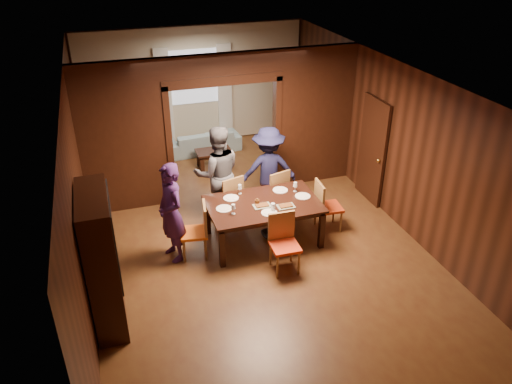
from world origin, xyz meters
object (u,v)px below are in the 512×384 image
object	(u,v)px
sofa	(203,141)
chair_near	(285,245)
chair_left	(194,231)
chair_far_r	(274,191)
hutch	(102,260)
dining_table	(263,222)
person_purple	(171,213)
person_grey	(218,174)
chair_far_l	(228,198)
person_navy	(268,169)
coffee_table	(214,159)
chair_right	(329,206)

from	to	relation	value
sofa	chair_near	size ratio (longest dim) A/B	1.85
sofa	chair_left	size ratio (longest dim) A/B	1.85
chair_far_r	hutch	size ratio (longest dim) A/B	0.48
dining_table	person_purple	bearing A→B (deg)	-179.77
person_grey	chair_near	world-z (taller)	person_grey
chair_left	chair_far_r	bearing A→B (deg)	126.11
person_purple	chair_left	size ratio (longest dim) A/B	1.77
dining_table	chair_far_l	world-z (taller)	chair_far_l
person_navy	chair_far_l	world-z (taller)	person_navy
sofa	chair_left	xyz separation A→B (m)	(-1.10, -4.23, 0.22)
person_navy	chair_left	xyz separation A→B (m)	(-1.70, -1.13, -0.36)
person_grey	coffee_table	size ratio (longest dim) A/B	2.31
sofa	chair_near	xyz separation A→B (m)	(0.20, -5.07, 0.22)
person_navy	sofa	xyz separation A→B (m)	(-0.60, 3.10, -0.58)
person_purple	hutch	size ratio (longest dim) A/B	0.86
sofa	hutch	size ratio (longest dim) A/B	0.90
person_navy	chair_left	bearing A→B (deg)	41.79
person_navy	chair_right	world-z (taller)	person_navy
hutch	coffee_table	bearing A→B (deg)	59.49
person_navy	chair_far_r	bearing A→B (deg)	104.47
person_purple	chair_near	world-z (taller)	person_purple
chair_left	chair_near	xyz separation A→B (m)	(1.30, -0.84, 0.00)
coffee_table	chair_far_r	xyz separation A→B (m)	(0.59, -2.40, 0.28)
sofa	chair_near	bearing A→B (deg)	88.13
person_grey	chair_right	size ratio (longest dim) A/B	1.91
chair_left	chair_far_l	distance (m)	1.24
chair_left	person_purple	bearing A→B (deg)	-92.45
coffee_table	chair_far_r	distance (m)	2.48
sofa	coffee_table	distance (m)	0.95
person_grey	coffee_table	distance (m)	2.35
person_purple	coffee_table	world-z (taller)	person_purple
person_grey	dining_table	xyz separation A→B (m)	(0.55, -1.01, -0.54)
person_purple	chair_near	xyz separation A→B (m)	(1.64, -0.91, -0.37)
person_purple	sofa	xyz separation A→B (m)	(1.43, 4.17, -0.60)
chair_right	hutch	xyz separation A→B (m)	(-3.96, -1.18, 0.52)
chair_far_l	chair_near	bearing A→B (deg)	88.36
person_purple	person_navy	world-z (taller)	person_purple
chair_far_l	person_purple	bearing A→B (deg)	19.65
chair_right	chair_far_r	bearing A→B (deg)	47.71
chair_left	hutch	distance (m)	1.90
person_purple	hutch	bearing A→B (deg)	-59.76
person_purple	person_navy	xyz separation A→B (m)	(2.04, 1.06, -0.02)
sofa	chair_near	distance (m)	5.08
person_purple	chair_right	distance (m)	2.86
coffee_table	person_grey	bearing A→B (deg)	-101.29
person_purple	hutch	xyz separation A→B (m)	(-1.12, -1.18, 0.14)
person_grey	chair_far_l	world-z (taller)	person_grey
coffee_table	sofa	bearing A→B (deg)	92.37
dining_table	hutch	bearing A→B (deg)	-156.24
person_navy	dining_table	world-z (taller)	person_navy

